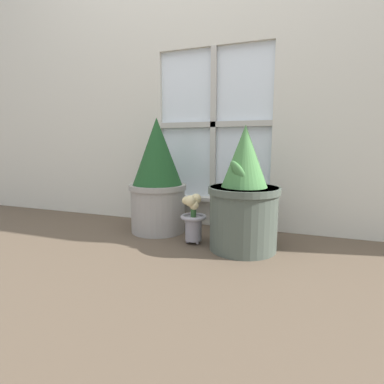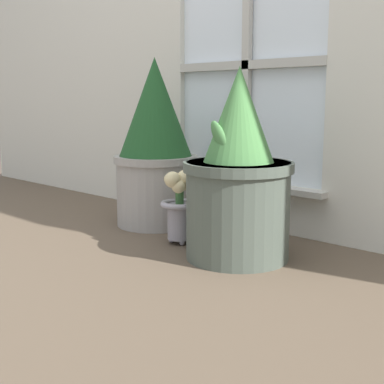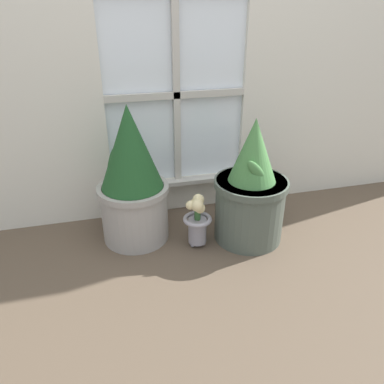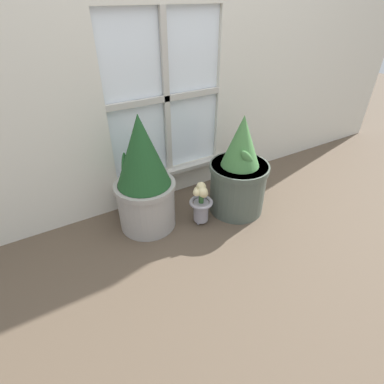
{
  "view_description": "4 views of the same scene",
  "coord_description": "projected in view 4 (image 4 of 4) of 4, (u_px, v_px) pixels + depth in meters",
  "views": [
    {
      "loc": [
        0.57,
        -1.39,
        0.56
      ],
      "look_at": [
        -0.02,
        0.21,
        0.29
      ],
      "focal_mm": 28.0,
      "sensor_mm": 36.0,
      "label": 1
    },
    {
      "loc": [
        1.42,
        -1.25,
        0.55
      ],
      "look_at": [
        -0.01,
        0.24,
        0.19
      ],
      "focal_mm": 50.0,
      "sensor_mm": 36.0,
      "label": 2
    },
    {
      "loc": [
        -0.42,
        -1.4,
        1.14
      ],
      "look_at": [
        0.0,
        0.24,
        0.26
      ],
      "focal_mm": 35.0,
      "sensor_mm": 36.0,
      "label": 3
    },
    {
      "loc": [
        -0.79,
        -1.11,
        1.23
      ],
      "look_at": [
        -0.04,
        0.19,
        0.22
      ],
      "focal_mm": 28.0,
      "sensor_mm": 36.0,
      "label": 4
    }
  ],
  "objects": [
    {
      "name": "potted_plant_left",
      "position": [
        144.0,
        178.0,
        1.72
      ],
      "size": [
        0.36,
        0.36,
        0.72
      ],
      "color": "#9E9993",
      "rests_on": "ground_plane"
    },
    {
      "name": "flower_vase",
      "position": [
        201.0,
        202.0,
        1.84
      ],
      "size": [
        0.15,
        0.15,
        0.28
      ],
      "color": "#99939E",
      "rests_on": "ground_plane"
    },
    {
      "name": "ground_plane",
      "position": [
        213.0,
        236.0,
        1.81
      ],
      "size": [
        10.0,
        10.0,
        0.0
      ],
      "primitive_type": "plane",
      "color": "brown"
    },
    {
      "name": "potted_plant_right",
      "position": [
        239.0,
        174.0,
        1.89
      ],
      "size": [
        0.38,
        0.38,
        0.65
      ],
      "color": "#4C564C",
      "rests_on": "ground_plane"
    }
  ]
}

